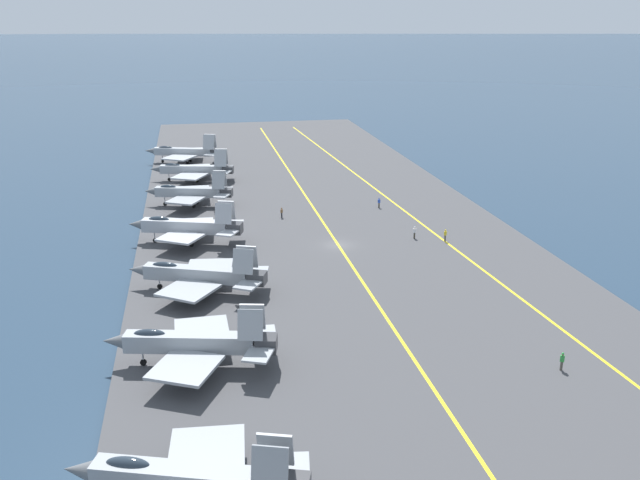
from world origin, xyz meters
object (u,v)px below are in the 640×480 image
(parked_jet_sixth, at_px, (194,169))
(crew_white_vest, at_px, (415,232))
(parked_jet_fifth, at_px, (191,192))
(parked_jet_nearest, at_px, (189,480))
(parked_jet_fourth, at_px, (187,226))
(parked_jet_third, at_px, (199,274))
(crew_blue_vest, at_px, (379,202))
(crew_yellow_vest, at_px, (445,235))
(crew_green_vest, at_px, (562,360))
(crew_brown_vest, at_px, (282,212))
(parked_jet_seventh, at_px, (185,152))
(parked_jet_second, at_px, (194,343))

(parked_jet_sixth, distance_m, crew_white_vest, 51.80)
(parked_jet_fifth, distance_m, parked_jet_sixth, 17.94)
(parked_jet_nearest, distance_m, parked_jet_fourth, 55.43)
(parked_jet_third, xyz_separation_m, crew_blue_vest, (30.77, -30.37, -1.24))
(parked_jet_sixth, relative_size, crew_yellow_vest, 8.93)
(crew_green_vest, bearing_deg, crew_yellow_vest, -4.26)
(parked_jet_fourth, distance_m, crew_brown_vest, 17.98)
(parked_jet_fifth, height_order, crew_green_vest, parked_jet_fifth)
(parked_jet_fourth, relative_size, crew_white_vest, 9.18)
(parked_jet_fourth, relative_size, crew_blue_vest, 9.42)
(crew_blue_vest, bearing_deg, crew_brown_vest, 99.03)
(parked_jet_third, xyz_separation_m, crew_green_vest, (-24.88, -32.22, -1.22))
(parked_jet_fourth, distance_m, parked_jet_seventh, 54.74)
(crew_blue_vest, height_order, crew_yellow_vest, crew_yellow_vest)
(parked_jet_second, bearing_deg, crew_white_vest, -45.06)
(parked_jet_nearest, height_order, crew_blue_vest, parked_jet_nearest)
(parked_jet_sixth, relative_size, crew_green_vest, 9.03)
(parked_jet_fifth, bearing_deg, crew_green_vest, -152.37)
(crew_brown_vest, bearing_deg, crew_blue_vest, -80.97)
(parked_jet_third, xyz_separation_m, parked_jet_fourth, (18.01, 1.28, 0.36))
(parked_jet_second, relative_size, parked_jet_fourth, 0.98)
(crew_white_vest, bearing_deg, parked_jet_nearest, 147.75)
(parked_jet_fifth, xyz_separation_m, crew_yellow_vest, (-25.78, -35.57, -1.44))
(crew_brown_vest, height_order, crew_yellow_vest, crew_yellow_vest)
(crew_blue_vest, bearing_deg, parked_jet_fifth, 77.19)
(parked_jet_fourth, xyz_separation_m, crew_blue_vest, (12.76, -31.66, -1.60))
(parked_jet_nearest, relative_size, crew_green_vest, 9.17)
(parked_jet_nearest, bearing_deg, crew_brown_vest, -12.90)
(parked_jet_fourth, bearing_deg, parked_jet_nearest, 179.80)
(parked_jet_nearest, bearing_deg, parked_jet_fifth, -0.67)
(parked_jet_sixth, bearing_deg, parked_jet_nearest, 178.96)
(parked_jet_fifth, height_order, parked_jet_sixth, parked_jet_sixth)
(parked_jet_third, bearing_deg, crew_white_vest, -65.50)
(parked_jet_sixth, bearing_deg, parked_jet_third, 179.78)
(parked_jet_second, bearing_deg, parked_jet_third, -2.91)
(crew_blue_vest, relative_size, crew_white_vest, 0.98)
(parked_jet_third, height_order, parked_jet_fourth, parked_jet_fourth)
(parked_jet_fifth, bearing_deg, parked_jet_sixth, -2.59)
(crew_brown_vest, xyz_separation_m, crew_yellow_vest, (-16.05, -21.45, 0.07))
(parked_jet_sixth, distance_m, crew_yellow_vest, 55.85)
(parked_jet_nearest, distance_m, parked_jet_fifth, 75.23)
(parked_jet_fifth, xyz_separation_m, parked_jet_sixth, (17.92, -0.81, -0.14))
(crew_yellow_vest, distance_m, crew_white_vest, 4.44)
(parked_jet_third, bearing_deg, crew_green_vest, -127.67)
(parked_jet_fourth, bearing_deg, parked_jet_fifth, -1.97)
(crew_yellow_vest, distance_m, crew_green_vest, 37.02)
(parked_jet_second, bearing_deg, crew_blue_vest, -32.81)
(parked_jet_seventh, distance_m, crew_yellow_vest, 70.81)
(parked_jet_sixth, bearing_deg, crew_blue_vest, -129.61)
(parked_jet_third, height_order, crew_brown_vest, parked_jet_third)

